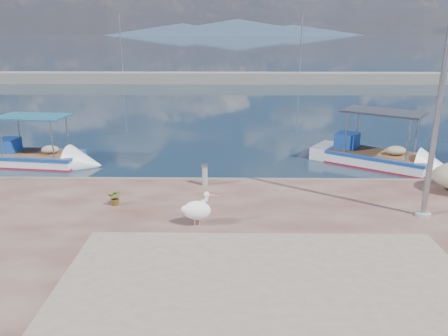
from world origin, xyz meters
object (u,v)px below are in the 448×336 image
boat_right (377,160)px  lamp_post (439,104)px  boat_left (37,160)px  bollard_near (205,174)px  pelican (198,210)px

boat_right → lamp_post: size_ratio=0.85×
boat_right → lamp_post: 7.63m
boat_left → bollard_near: bearing=-20.4°
bollard_near → pelican: bearing=-90.2°
boat_right → pelican: (-7.40, -7.48, 0.75)m
lamp_post → bollard_near: lamp_post is taller
boat_left → bollard_near: (7.74, -4.05, 0.71)m
lamp_post → bollard_near: size_ratio=9.21×
pelican → lamp_post: lamp_post is taller
boat_left → boat_right: bearing=7.7°
boat_right → pelican: boat_right is taller
boat_left → lamp_post: (14.31, -6.59, 3.60)m
pelican → bollard_near: size_ratio=1.36×
boat_right → lamp_post: bearing=-62.5°
boat_left → bollard_near: size_ratio=7.23×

